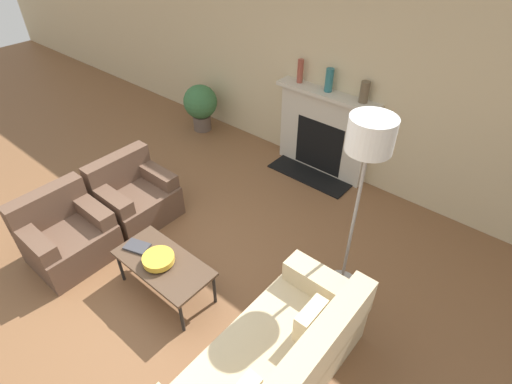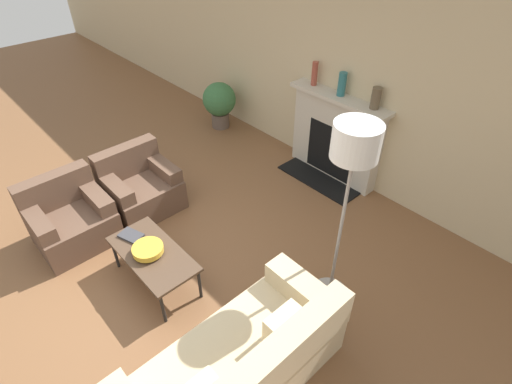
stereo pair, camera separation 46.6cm
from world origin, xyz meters
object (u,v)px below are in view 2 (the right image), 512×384
(fireplace, at_px, (335,138))
(armchair_far, at_px, (140,187))
(armchair_near, at_px, (71,219))
(mantel_vase_center_right, at_px, (376,98))
(bowl, at_px, (148,249))
(mantel_vase_center_left, at_px, (342,84))
(coffee_table, at_px, (153,255))
(floor_lamp, at_px, (352,163))
(book, at_px, (131,235))
(couch, at_px, (237,369))
(potted_plant, at_px, (219,102))
(mantel_vase_left, at_px, (315,74))

(fireplace, xyz_separation_m, armchair_far, (-1.16, -2.35, -0.28))
(armchair_near, bearing_deg, mantel_vase_center_right, -26.87)
(bowl, relative_size, mantel_vase_center_left, 1.03)
(armchair_far, relative_size, mantel_vase_center_left, 2.76)
(coffee_table, bearing_deg, fireplace, 90.69)
(floor_lamp, bearing_deg, book, -143.63)
(bowl, xyz_separation_m, floor_lamp, (1.34, 1.22, 1.13))
(couch, height_order, coffee_table, couch)
(fireplace, relative_size, armchair_far, 1.77)
(coffee_table, relative_size, potted_plant, 1.32)
(couch, bearing_deg, mantel_vase_center_left, -153.93)
(couch, relative_size, mantel_vase_center_right, 7.06)
(fireplace, bearing_deg, floor_lamp, -51.11)
(bowl, bearing_deg, armchair_far, 154.97)
(mantel_vase_center_left, bearing_deg, armchair_far, -115.88)
(floor_lamp, bearing_deg, armchair_near, -148.32)
(book, height_order, mantel_vase_left, mantel_vase_left)
(mantel_vase_left, height_order, potted_plant, mantel_vase_left)
(coffee_table, bearing_deg, mantel_vase_left, 99.70)
(bowl, relative_size, potted_plant, 0.40)
(couch, relative_size, coffee_table, 1.82)
(couch, xyz_separation_m, potted_plant, (-3.61, 2.70, 0.16))
(coffee_table, relative_size, mantel_vase_center_left, 3.42)
(potted_plant, bearing_deg, bowl, -50.32)
(armchair_near, height_order, book, armchair_near)
(coffee_table, bearing_deg, potted_plant, 130.23)
(armchair_far, bearing_deg, coffee_table, -113.57)
(mantel_vase_center_left, distance_m, mantel_vase_center_right, 0.50)
(floor_lamp, bearing_deg, mantel_vase_left, 136.95)
(bowl, distance_m, book, 0.33)
(book, distance_m, mantel_vase_center_right, 3.16)
(mantel_vase_left, distance_m, mantel_vase_center_left, 0.45)
(couch, bearing_deg, armchair_near, -84.53)
(fireplace, relative_size, mantel_vase_left, 4.67)
(book, bearing_deg, fireplace, 65.32)
(couch, bearing_deg, potted_plant, -126.78)
(fireplace, relative_size, couch, 0.79)
(armchair_near, bearing_deg, mantel_vase_center_left, -19.46)
(armchair_far, height_order, bowl, armchair_far)
(couch, height_order, armchair_near, armchair_near)
(potted_plant, bearing_deg, armchair_far, -64.34)
(armchair_far, relative_size, potted_plant, 1.06)
(coffee_table, bearing_deg, couch, -4.48)
(potted_plant, bearing_deg, coffee_table, -49.77)
(armchair_far, bearing_deg, bowl, -115.03)
(mantel_vase_center_left, bearing_deg, book, -95.90)
(coffee_table, bearing_deg, armchair_near, -163.16)
(armchair_near, bearing_deg, bowl, -74.15)
(coffee_table, distance_m, mantel_vase_center_left, 3.04)
(fireplace, distance_m, coffee_table, 2.88)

